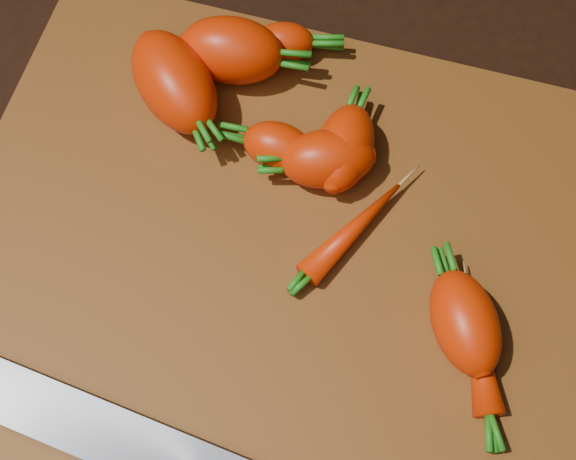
# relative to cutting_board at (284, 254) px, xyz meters

# --- Properties ---
(ground) EXTENTS (2.00, 2.00, 0.01)m
(ground) POSITION_rel_cutting_board_xyz_m (0.00, 0.00, -0.01)
(ground) COLOR black
(cutting_board) EXTENTS (0.50, 0.40, 0.01)m
(cutting_board) POSITION_rel_cutting_board_xyz_m (0.00, 0.00, 0.00)
(cutting_board) COLOR brown
(cutting_board) RESTS_ON ground
(carrot_0) EXTENTS (0.09, 0.06, 0.05)m
(carrot_0) POSITION_rel_cutting_board_xyz_m (-0.08, 0.14, 0.03)
(carrot_0) COLOR #F12A00
(carrot_0) RESTS_ON cutting_board
(carrot_1) EXTENTS (0.06, 0.04, 0.04)m
(carrot_1) POSITION_rel_cutting_board_xyz_m (-0.03, 0.07, 0.02)
(carrot_1) COLOR #F12A00
(carrot_1) RESTS_ON cutting_board
(carrot_2) EXTENTS (0.11, 0.11, 0.06)m
(carrot_2) POSITION_rel_cutting_board_xyz_m (-0.12, 0.10, 0.03)
(carrot_2) COLOR #F12A00
(carrot_2) RESTS_ON cutting_board
(carrot_3) EXTENTS (0.04, 0.07, 0.04)m
(carrot_3) POSITION_rel_cutting_board_xyz_m (0.02, 0.08, 0.03)
(carrot_3) COLOR #F12A00
(carrot_3) RESTS_ON cutting_board
(carrot_4) EXTENTS (0.08, 0.07, 0.05)m
(carrot_4) POSITION_rel_cutting_board_xyz_m (0.01, 0.07, 0.03)
(carrot_4) COLOR #F12A00
(carrot_4) RESTS_ON cutting_board
(carrot_5) EXTENTS (0.06, 0.04, 0.03)m
(carrot_5) POSITION_rel_cutting_board_xyz_m (-0.05, 0.17, 0.02)
(carrot_5) COLOR #F12A00
(carrot_5) RESTS_ON cutting_board
(carrot_6) EXTENTS (0.08, 0.09, 0.05)m
(carrot_6) POSITION_rel_cutting_board_xyz_m (0.14, -0.03, 0.03)
(carrot_6) COLOR #F12A00
(carrot_6) RESTS_ON cutting_board
(carrot_7) EXTENTS (0.07, 0.10, 0.02)m
(carrot_7) POSITION_rel_cutting_board_xyz_m (0.05, 0.03, 0.02)
(carrot_7) COLOR #F12A00
(carrot_7) RESTS_ON cutting_board
(carrot_8) EXTENTS (0.05, 0.09, 0.02)m
(carrot_8) POSITION_rel_cutting_board_xyz_m (0.15, -0.04, 0.02)
(carrot_8) COLOR #F12A00
(carrot_8) RESTS_ON cutting_board
(knife) EXTENTS (0.36, 0.07, 0.02)m
(knife) POSITION_rel_cutting_board_xyz_m (-0.05, -0.17, 0.01)
(knife) COLOR gray
(knife) RESTS_ON cutting_board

